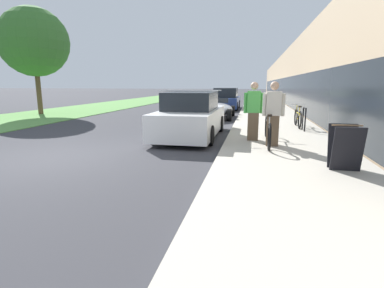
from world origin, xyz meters
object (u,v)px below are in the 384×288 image
at_px(person_bystander, 254,111).
at_px(cruiser_bike_nearest, 298,118).
at_px(vintage_roadster_curbside, 215,110).
at_px(sandwich_board_sign, 345,147).
at_px(parked_sedan_curbside, 191,117).
at_px(tandem_bicycle, 268,130).
at_px(street_tree_near, 34,42).
at_px(parked_sedan_far, 226,100).
at_px(bike_rack_hoop, 304,116).
at_px(person_rider, 273,114).

bearing_deg(person_bystander, cruiser_bike_nearest, 62.21).
bearing_deg(vintage_roadster_curbside, sandwich_board_sign, -68.64).
xyz_separation_m(sandwich_board_sign, parked_sedan_curbside, (-3.88, 3.74, 0.13)).
xyz_separation_m(tandem_bicycle, street_tree_near, (-12.99, 7.11, 3.66)).
distance_m(tandem_bicycle, cruiser_bike_nearest, 3.86).
xyz_separation_m(tandem_bicycle, parked_sedan_far, (-2.42, 13.22, 0.18)).
relative_size(parked_sedan_curbside, street_tree_near, 0.74).
relative_size(parked_sedan_curbside, parked_sedan_far, 1.05).
distance_m(sandwich_board_sign, parked_sedan_far, 16.17).
relative_size(sandwich_board_sign, vintage_roadster_curbside, 0.22).
bearing_deg(street_tree_near, tandem_bicycle, -28.69).
relative_size(bike_rack_hoop, street_tree_near, 0.14).
relative_size(person_rider, person_bystander, 1.00).
distance_m(bike_rack_hoop, cruiser_bike_nearest, 0.93).
height_order(sandwich_board_sign, vintage_roadster_curbside, vintage_roadster_curbside).
relative_size(cruiser_bike_nearest, sandwich_board_sign, 1.94).
height_order(sandwich_board_sign, parked_sedan_curbside, parked_sedan_curbside).
height_order(person_bystander, cruiser_bike_nearest, person_bystander).
bearing_deg(street_tree_near, person_rider, -29.73).
height_order(bike_rack_hoop, parked_sedan_far, parked_sedan_far).
xyz_separation_m(bike_rack_hoop, parked_sedan_curbside, (-3.90, -1.48, 0.06)).
bearing_deg(parked_sedan_curbside, cruiser_bike_nearest, 32.13).
relative_size(vintage_roadster_curbside, parked_sedan_far, 0.96).
distance_m(tandem_bicycle, person_rider, 0.62).
distance_m(sandwich_board_sign, parked_sedan_curbside, 5.39).
relative_size(sandwich_board_sign, street_tree_near, 0.15).
relative_size(tandem_bicycle, bike_rack_hoop, 3.36).
relative_size(cruiser_bike_nearest, vintage_roadster_curbside, 0.42).
relative_size(person_bystander, bike_rack_hoop, 2.05).
xyz_separation_m(person_rider, sandwich_board_sign, (1.27, -2.13, -0.42)).
height_order(bike_rack_hoop, sandwich_board_sign, sandwich_board_sign).
bearing_deg(tandem_bicycle, parked_sedan_far, 100.36).
height_order(sandwich_board_sign, street_tree_near, street_tree_near).
bearing_deg(vintage_roadster_curbside, cruiser_bike_nearest, -43.71).
distance_m(bike_rack_hoop, parked_sedan_curbside, 4.17).
bearing_deg(cruiser_bike_nearest, tandem_bicycle, -109.77).
bearing_deg(sandwich_board_sign, person_rider, 120.79).
xyz_separation_m(person_rider, person_bystander, (-0.53, 0.73, -0.00)).
xyz_separation_m(person_bystander, bike_rack_hoop, (1.81, 2.36, -0.36)).
distance_m(tandem_bicycle, vintage_roadster_curbside, 7.59).
height_order(tandem_bicycle, parked_sedan_far, parked_sedan_far).
height_order(cruiser_bike_nearest, street_tree_near, street_tree_near).
relative_size(tandem_bicycle, parked_sedan_curbside, 0.63).
bearing_deg(cruiser_bike_nearest, vintage_roadster_curbside, 136.29).
height_order(person_bystander, bike_rack_hoop, person_bystander).
bearing_deg(person_bystander, vintage_roadster_curbside, 106.29).
bearing_deg(street_tree_near, cruiser_bike_nearest, -13.66).
xyz_separation_m(bike_rack_hoop, street_tree_near, (-14.39, 4.38, 3.53)).
xyz_separation_m(vintage_roadster_curbside, street_tree_near, (-10.58, -0.08, 3.71)).
height_order(person_rider, street_tree_near, street_tree_near).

